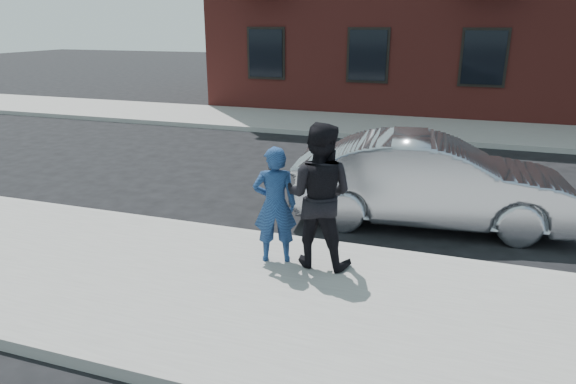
% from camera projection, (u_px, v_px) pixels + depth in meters
% --- Properties ---
extents(ground, '(100.00, 100.00, 0.00)m').
position_uv_depth(ground, '(477.00, 331.00, 5.76)').
color(ground, black).
rests_on(ground, ground).
extents(near_sidewalk, '(50.00, 3.50, 0.15)m').
position_uv_depth(near_sidewalk, '(478.00, 338.00, 5.51)').
color(near_sidewalk, gray).
rests_on(near_sidewalk, ground).
extents(near_curb, '(50.00, 0.10, 0.15)m').
position_uv_depth(near_curb, '(476.00, 266.00, 7.13)').
color(near_curb, '#999691').
rests_on(near_curb, ground).
extents(far_sidewalk, '(50.00, 3.50, 0.15)m').
position_uv_depth(far_sidewalk, '(473.00, 132.00, 15.85)').
color(far_sidewalk, gray).
rests_on(far_sidewalk, ground).
extents(far_curb, '(50.00, 0.10, 0.15)m').
position_uv_depth(far_curb, '(473.00, 144.00, 14.23)').
color(far_curb, '#999691').
rests_on(far_curb, ground).
extents(silver_sedan, '(4.73, 2.07, 1.51)m').
position_uv_depth(silver_sedan, '(432.00, 181.00, 8.63)').
color(silver_sedan, '#999BA3').
rests_on(silver_sedan, ground).
extents(man_hoodie, '(0.69, 0.56, 1.62)m').
position_uv_depth(man_hoodie, '(275.00, 205.00, 6.91)').
color(man_hoodie, navy).
rests_on(man_hoodie, near_sidewalk).
extents(man_peacoat, '(0.96, 0.75, 1.96)m').
position_uv_depth(man_peacoat, '(319.00, 196.00, 6.75)').
color(man_peacoat, black).
rests_on(man_peacoat, near_sidewalk).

